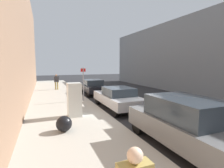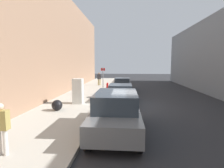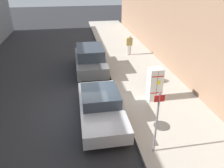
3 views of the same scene
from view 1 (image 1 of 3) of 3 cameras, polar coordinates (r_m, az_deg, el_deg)
name	(u,v)px [view 1 (image 1 of 3)]	position (r m, az deg, el deg)	size (l,w,h in m)	color
ground_plane	(134,111)	(10.93, 7.18, -8.71)	(80.00, 80.00, 0.00)	#28282B
sidewalk_slab	(68,117)	(9.70, -14.19, -10.35)	(4.20, 44.00, 0.15)	#B2ADA0
discarded_refrigerator	(74,100)	(9.27, -12.20, -5.03)	(0.68, 0.64, 1.75)	silver
manhole_cover	(75,106)	(11.73, -11.93, -6.97)	(0.70, 0.70, 0.02)	#47443F
street_sign_post	(83,82)	(13.00, -9.34, 0.58)	(0.36, 0.07, 2.49)	slate
fire_hydrant	(79,91)	(15.53, -10.73, -2.12)	(0.22, 0.22, 0.83)	red
trash_bag	(64,124)	(7.44, -15.39, -12.41)	(0.63, 0.63, 0.63)	black
pedestrian_standing_near	(56,81)	(19.67, -17.69, 0.99)	(0.48, 0.22, 1.65)	#A8934C
parked_suv_gray	(186,123)	(6.49, 23.01, -11.58)	(1.96, 4.58, 1.73)	slate
parked_sedan_silver	(118,97)	(11.23, 1.84, -4.42)	(1.88, 4.50, 1.40)	silver
parked_sedan_dark	(93,86)	(16.87, -6.35, -0.80)	(1.78, 4.36, 1.42)	black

